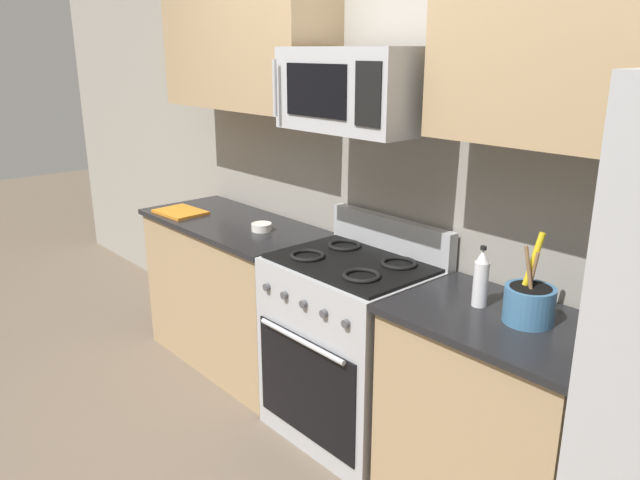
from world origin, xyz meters
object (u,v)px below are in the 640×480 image
at_px(utensil_crock, 529,303).
at_px(cutting_board, 181,212).
at_px(prep_bowl, 262,227).
at_px(range_oven, 351,347).
at_px(bottle_vinegar, 481,279).
at_px(microwave, 360,89).

distance_m(utensil_crock, cutting_board, 2.27).
bearing_deg(prep_bowl, range_oven, -0.63).
bearing_deg(prep_bowl, cutting_board, -167.00).
relative_size(range_oven, prep_bowl, 9.42).
xyz_separation_m(bottle_vinegar, prep_bowl, (-1.42, -0.02, -0.09)).
xyz_separation_m(range_oven, utensil_crock, (0.89, 0.04, 0.51)).
height_order(utensil_crock, bottle_vinegar, utensil_crock).
relative_size(cutting_board, bottle_vinegar, 1.22).
relative_size(cutting_board, prep_bowl, 2.61).
distance_m(range_oven, prep_bowl, 0.87).
relative_size(microwave, bottle_vinegar, 2.79).
distance_m(range_oven, cutting_board, 1.45).
relative_size(microwave, prep_bowl, 5.95).
distance_m(utensil_crock, bottle_vinegar, 0.21).
bearing_deg(prep_bowl, microwave, 1.34).
bearing_deg(prep_bowl, bottle_vinegar, 0.91).
distance_m(microwave, bottle_vinegar, 0.97).
bearing_deg(microwave, cutting_board, -173.14).
relative_size(bottle_vinegar, prep_bowl, 2.13).
bearing_deg(bottle_vinegar, prep_bowl, -179.09).
height_order(microwave, prep_bowl, microwave).
bearing_deg(utensil_crock, range_oven, -177.62).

